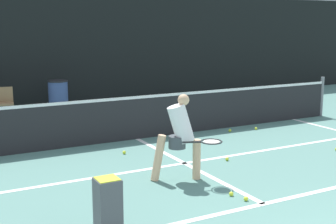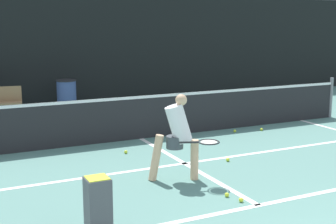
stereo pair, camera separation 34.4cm
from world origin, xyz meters
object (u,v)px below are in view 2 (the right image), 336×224
Objects in this scene: player_practicing at (178,134)px; trash_bin at (67,96)px; ball_hopper at (98,205)px; parked_car at (62,74)px.

trash_bin is (-0.20, 6.50, -0.28)m from player_practicing.
trash_bin is (1.55, 7.85, 0.10)m from ball_hopper.
trash_bin is 4.87m from parked_car.
player_practicing is 1.97× the size of ball_hopper.
parked_car is (2.52, 12.61, 0.22)m from ball_hopper.
ball_hopper is 12.86m from parked_car.
player_practicing is 1.49× the size of trash_bin.
parked_car reaches higher than ball_hopper.
parked_car reaches higher than trash_bin.
player_practicing reaches higher than ball_hopper.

